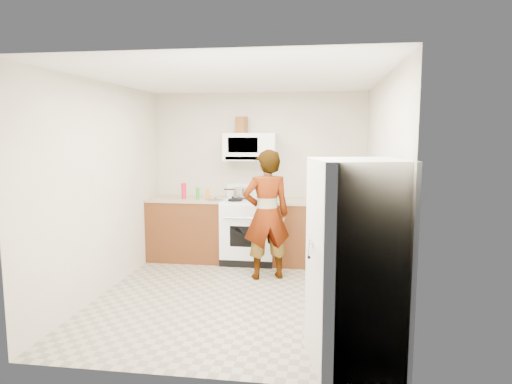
% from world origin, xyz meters
% --- Properties ---
extents(floor, '(3.60, 3.60, 0.00)m').
position_xyz_m(floor, '(0.00, 0.00, 0.00)').
color(floor, gray).
rests_on(floor, ground).
extents(back_wall, '(3.20, 0.02, 2.50)m').
position_xyz_m(back_wall, '(0.00, 1.79, 1.25)').
color(back_wall, beige).
rests_on(back_wall, floor).
extents(right_wall, '(0.02, 3.60, 2.50)m').
position_xyz_m(right_wall, '(1.59, 0.00, 1.25)').
color(right_wall, beige).
rests_on(right_wall, floor).
extents(cabinet_left, '(1.12, 0.62, 0.90)m').
position_xyz_m(cabinet_left, '(-1.04, 1.49, 0.45)').
color(cabinet_left, '#562814').
rests_on(cabinet_left, floor).
extents(counter_left, '(1.14, 0.64, 0.03)m').
position_xyz_m(counter_left, '(-1.04, 1.49, 0.92)').
color(counter_left, tan).
rests_on(counter_left, cabinet_left).
extents(cabinet_right, '(0.80, 0.62, 0.90)m').
position_xyz_m(cabinet_right, '(0.68, 1.49, 0.45)').
color(cabinet_right, '#562814').
rests_on(cabinet_right, floor).
extents(counter_right, '(0.82, 0.64, 0.03)m').
position_xyz_m(counter_right, '(0.68, 1.49, 0.92)').
color(counter_right, tan).
rests_on(counter_right, cabinet_right).
extents(gas_range, '(0.76, 0.65, 1.13)m').
position_xyz_m(gas_range, '(-0.10, 1.48, 0.49)').
color(gas_range, white).
rests_on(gas_range, floor).
extents(microwave, '(0.76, 0.38, 0.40)m').
position_xyz_m(microwave, '(-0.10, 1.61, 1.70)').
color(microwave, white).
rests_on(microwave, back_wall).
extents(person, '(0.72, 0.60, 1.69)m').
position_xyz_m(person, '(0.25, 0.75, 0.85)').
color(person, tan).
rests_on(person, floor).
extents(fridge, '(0.84, 0.84, 1.70)m').
position_xyz_m(fridge, '(1.25, -1.40, 0.85)').
color(fridge, silver).
rests_on(fridge, floor).
extents(kettle, '(0.19, 0.19, 0.21)m').
position_xyz_m(kettle, '(0.86, 1.70, 1.04)').
color(kettle, white).
rests_on(kettle, counter_right).
extents(jug, '(0.17, 0.17, 0.24)m').
position_xyz_m(jug, '(-0.24, 1.65, 2.02)').
color(jug, brown).
rests_on(jug, microwave).
extents(saucepan, '(0.31, 0.31, 0.13)m').
position_xyz_m(saucepan, '(-0.23, 1.57, 1.02)').
color(saucepan, '#ACABB0').
rests_on(saucepan, gas_range).
extents(tray, '(0.29, 0.23, 0.05)m').
position_xyz_m(tray, '(0.04, 1.34, 0.96)').
color(tray, white).
rests_on(tray, gas_range).
extents(bottle_spray, '(0.09, 0.09, 0.23)m').
position_xyz_m(bottle_spray, '(-1.06, 1.40, 1.05)').
color(bottle_spray, red).
rests_on(bottle_spray, counter_left).
extents(bottle_hot_sauce, '(0.07, 0.07, 0.16)m').
position_xyz_m(bottle_hot_sauce, '(-0.69, 1.38, 1.01)').
color(bottle_hot_sauce, orange).
rests_on(bottle_hot_sauce, counter_left).
extents(bottle_green_cap, '(0.06, 0.06, 0.17)m').
position_xyz_m(bottle_green_cap, '(-0.85, 1.37, 1.02)').
color(bottle_green_cap, '#1C9C20').
rests_on(bottle_green_cap, counter_left).
extents(pot_lid, '(0.30, 0.30, 0.01)m').
position_xyz_m(pot_lid, '(-0.58, 1.35, 0.94)').
color(pot_lid, silver).
rests_on(pot_lid, counter_left).
extents(broom, '(0.18, 0.26, 1.33)m').
position_xyz_m(broom, '(1.53, 0.71, 0.67)').
color(broom, white).
rests_on(broom, floor).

